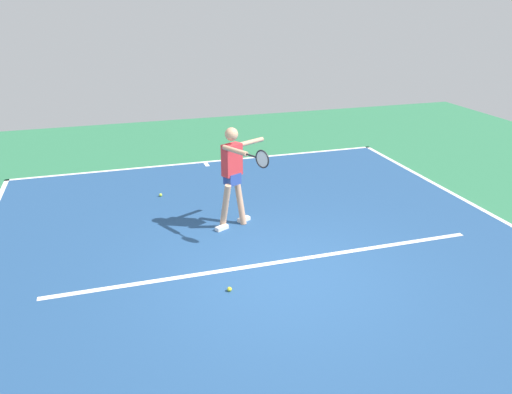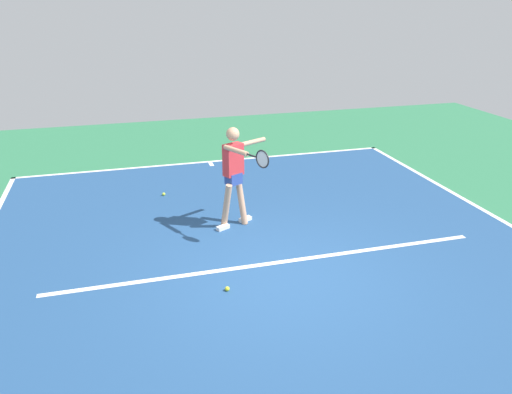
# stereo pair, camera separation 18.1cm
# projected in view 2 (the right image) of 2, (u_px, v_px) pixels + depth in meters

# --- Properties ---
(ground_plane) EXTENTS (21.04, 21.04, 0.00)m
(ground_plane) POSITION_uv_depth(u_px,v_px,m) (282.00, 277.00, 7.38)
(ground_plane) COLOR #2D754C
(court_surface) EXTENTS (9.10, 11.54, 0.00)m
(court_surface) POSITION_uv_depth(u_px,v_px,m) (282.00, 276.00, 7.38)
(court_surface) COLOR navy
(court_surface) RESTS_ON ground_plane
(court_line_baseline_near) EXTENTS (9.10, 0.10, 0.01)m
(court_line_baseline_near) POSITION_uv_depth(u_px,v_px,m) (210.00, 162.00, 12.49)
(court_line_baseline_near) COLOR white
(court_line_baseline_near) RESTS_ON ground_plane
(court_line_service) EXTENTS (6.83, 0.10, 0.01)m
(court_line_service) POSITION_uv_depth(u_px,v_px,m) (274.00, 263.00, 7.75)
(court_line_service) COLOR white
(court_line_service) RESTS_ON ground_plane
(court_line_centre_mark) EXTENTS (0.10, 0.30, 0.01)m
(court_line_centre_mark) POSITION_uv_depth(u_px,v_px,m) (211.00, 164.00, 12.31)
(court_line_centre_mark) COLOR white
(court_line_centre_mark) RESTS_ON ground_plane
(tennis_player) EXTENTS (1.03, 1.39, 1.80)m
(tennis_player) POSITION_uv_depth(u_px,v_px,m) (235.00, 170.00, 8.63)
(tennis_player) COLOR tan
(tennis_player) RESTS_ON ground_plane
(tennis_ball_by_sideline) EXTENTS (0.07, 0.07, 0.07)m
(tennis_ball_by_sideline) POSITION_uv_depth(u_px,v_px,m) (227.00, 289.00, 7.01)
(tennis_ball_by_sideline) COLOR yellow
(tennis_ball_by_sideline) RESTS_ON ground_plane
(tennis_ball_near_service_line) EXTENTS (0.07, 0.07, 0.07)m
(tennis_ball_near_service_line) POSITION_uv_depth(u_px,v_px,m) (164.00, 194.00, 10.36)
(tennis_ball_near_service_line) COLOR #C6E53D
(tennis_ball_near_service_line) RESTS_ON ground_plane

